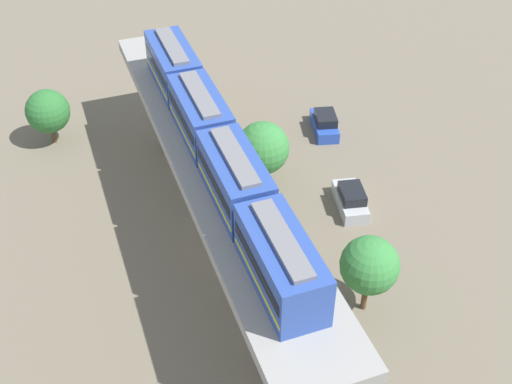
% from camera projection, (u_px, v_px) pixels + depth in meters
% --- Properties ---
extents(ground_plane, '(120.00, 120.00, 0.00)m').
position_uv_depth(ground_plane, '(217.00, 237.00, 45.10)').
color(ground_plane, '#706654').
extents(viaduct, '(5.20, 35.80, 7.03)m').
position_uv_depth(viaduct, '(214.00, 175.00, 41.57)').
color(viaduct, '#999691').
rests_on(viaduct, ground).
extents(train, '(2.64, 27.45, 3.24)m').
position_uv_depth(train, '(217.00, 145.00, 38.86)').
color(train, '#2D4CA5').
rests_on(train, viaduct).
extents(parked_car_blue, '(2.76, 4.51, 1.76)m').
position_uv_depth(parked_car_blue, '(325.00, 124.00, 54.77)').
color(parked_car_blue, '#284CB7').
rests_on(parked_car_blue, ground).
extents(parked_car_silver, '(2.63, 4.48, 1.76)m').
position_uv_depth(parked_car_silver, '(351.00, 200.00, 47.09)').
color(parked_car_silver, '#B2B5BA').
rests_on(parked_car_silver, ground).
extents(tree_near_viaduct, '(3.55, 3.55, 5.52)m').
position_uv_depth(tree_near_viaduct, '(369.00, 266.00, 37.85)').
color(tree_near_viaduct, brown).
rests_on(tree_near_viaduct, ground).
extents(tree_mid_lot, '(3.54, 3.54, 4.76)m').
position_uv_depth(tree_mid_lot, '(48.00, 111.00, 52.11)').
color(tree_mid_lot, brown).
rests_on(tree_mid_lot, ground).
extents(tree_far_corner, '(3.96, 3.96, 5.27)m').
position_uv_depth(tree_far_corner, '(263.00, 148.00, 47.70)').
color(tree_far_corner, brown).
rests_on(tree_far_corner, ground).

